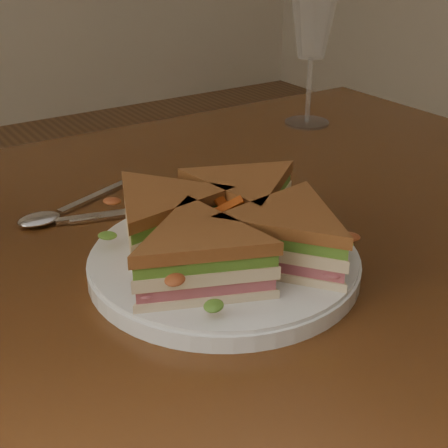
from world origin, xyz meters
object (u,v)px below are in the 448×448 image
plate (224,263)px  spoon (55,213)px  knife (144,211)px  wine_glass (313,24)px  table (187,315)px  sandwich_wedges (224,229)px

plate → spoon: (-0.10, 0.21, -0.00)m
spoon → knife: 0.10m
wine_glass → spoon: bearing=-166.1°
table → plate: plate is taller
plate → knife: plate is taller
knife → sandwich_wedges: bearing=-72.6°
table → spoon: (-0.10, 0.13, 0.10)m
wine_glass → knife: bearing=-156.9°
plate → wine_glass: bearing=40.7°
table → wine_glass: bearing=33.2°
table → sandwich_wedges: 0.16m
table → knife: knife is taller
spoon → wine_glass: bearing=-8.0°
spoon → knife: spoon is taller
spoon → wine_glass: wine_glass is taller
table → sandwich_wedges: (-0.00, -0.08, 0.14)m
plate → spoon: size_ratio=1.50×
table → knife: bearing=95.5°
table → plate: size_ratio=4.57×
spoon → knife: size_ratio=0.83×
knife → table: bearing=-69.6°
sandwich_wedges → spoon: sandwich_wedges is taller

